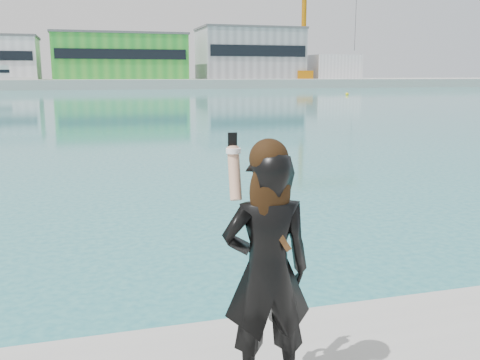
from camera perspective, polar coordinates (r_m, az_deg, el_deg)
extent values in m
cube|color=#9E9E99|center=(133.64, -16.12, 9.88)|extent=(320.00, 40.00, 2.00)
cube|color=green|center=(131.97, -12.70, 12.63)|extent=(30.00, 16.00, 10.00)
cube|color=black|center=(123.91, -12.46, 12.99)|extent=(28.50, 0.20, 2.20)
cube|color=#59595B|center=(132.23, -12.81, 14.91)|extent=(30.60, 16.32, 0.50)
cube|color=gray|center=(137.87, 1.03, 13.24)|extent=(25.00, 15.00, 12.00)
cube|color=black|center=(130.66, 2.04, 13.61)|extent=(23.75, 0.20, 2.64)
cube|color=#59595B|center=(138.24, 1.04, 15.83)|extent=(25.50, 15.30, 0.50)
cube|color=silver|center=(144.03, 9.84, 11.80)|extent=(12.00, 10.00, 6.00)
cube|color=#C9730B|center=(136.25, 6.70, 11.09)|extent=(4.00, 4.00, 2.00)
cylinder|color=#C9730B|center=(136.77, 6.82, 16.12)|extent=(1.20, 1.20, 22.00)
cylinder|color=black|center=(142.94, 12.24, 16.54)|extent=(0.10, 0.10, 16.00)
cylinder|color=silver|center=(126.71, -6.00, 12.46)|extent=(0.16, 0.16, 8.00)
cube|color=orange|center=(126.95, -5.75, 14.00)|extent=(1.20, 0.04, 0.80)
sphere|color=yellow|center=(83.62, 11.35, 8.87)|extent=(0.50, 0.50, 0.50)
imported|color=black|center=(3.92, 2.90, -9.79)|extent=(0.69, 0.49, 1.79)
sphere|color=black|center=(3.69, 3.10, 2.33)|extent=(0.28, 0.28, 0.28)
ellipsoid|color=black|center=(3.68, 3.24, -1.28)|extent=(0.30, 0.16, 0.48)
cylinder|color=tan|center=(3.78, -0.59, 0.73)|extent=(0.10, 0.22, 0.39)
cylinder|color=white|center=(3.79, -0.70, 3.14)|extent=(0.11, 0.11, 0.04)
cube|color=black|center=(3.83, -0.81, 4.11)|extent=(0.07, 0.02, 0.13)
cube|color=#4C2D14|center=(3.74, 3.70, -5.07)|extent=(0.25, 0.04, 0.37)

